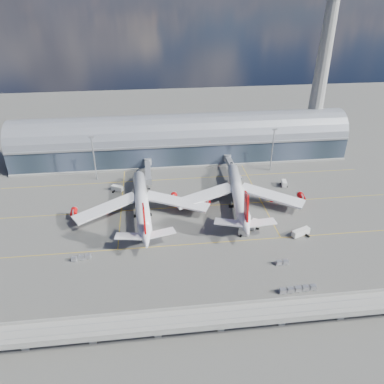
{
  "coord_description": "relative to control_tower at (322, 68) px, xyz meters",
  "views": [
    {
      "loc": [
        -18.68,
        -135.81,
        97.78
      ],
      "look_at": [
        -1.53,
        10.0,
        14.0
      ],
      "focal_mm": 35.0,
      "sensor_mm": 36.0,
      "label": 1
    }
  ],
  "objects": [
    {
      "name": "ground",
      "position": [
        -85.0,
        -83.0,
        -51.64
      ],
      "size": [
        500.0,
        500.0,
        0.0
      ],
      "primitive_type": "plane",
      "color": "#474744",
      "rests_on": "ground"
    },
    {
      "name": "taxi_lines",
      "position": [
        -85.0,
        -60.89,
        -51.63
      ],
      "size": [
        200.0,
        80.12,
        0.01
      ],
      "color": "gold",
      "rests_on": "ground"
    },
    {
      "name": "terminal",
      "position": [
        -85.0,
        -5.01,
        -40.3
      ],
      "size": [
        200.0,
        30.0,
        28.0
      ],
      "color": "#1F2A34",
      "rests_on": "ground"
    },
    {
      "name": "control_tower",
      "position": [
        0.0,
        0.0,
        0.0
      ],
      "size": [
        19.0,
        19.0,
        103.0
      ],
      "color": "gray",
      "rests_on": "ground"
    },
    {
      "name": "guideway",
      "position": [
        -85.0,
        -138.0,
        -46.34
      ],
      "size": [
        220.0,
        8.5,
        7.2
      ],
      "color": "gray",
      "rests_on": "ground"
    },
    {
      "name": "floodlight_mast_left",
      "position": [
        -135.0,
        -28.0,
        -38.0
      ],
      "size": [
        3.0,
        0.7,
        25.7
      ],
      "color": "gray",
      "rests_on": "ground"
    },
    {
      "name": "floodlight_mast_right",
      "position": [
        -35.0,
        -28.0,
        -38.0
      ],
      "size": [
        3.0,
        0.7,
        25.7
      ],
      "color": "gray",
      "rests_on": "ground"
    },
    {
      "name": "airliner_left",
      "position": [
        -109.61,
        -67.3,
        -45.57
      ],
      "size": [
        66.35,
        69.7,
        21.24
      ],
      "rotation": [
        0.0,
        0.0,
        0.06
      ],
      "color": "white",
      "rests_on": "ground"
    },
    {
      "name": "airliner_right",
      "position": [
        -62.65,
        -63.88,
        -45.88
      ],
      "size": [
        66.92,
        69.98,
        22.2
      ],
      "rotation": [
        0.0,
        0.0,
        -0.11
      ],
      "color": "white",
      "rests_on": "ground"
    },
    {
      "name": "jet_bridge_left",
      "position": [
        -106.24,
        -29.88,
        -46.46
      ],
      "size": [
        4.4,
        28.0,
        7.25
      ],
      "color": "gray",
      "rests_on": "ground"
    },
    {
      "name": "jet_bridge_right",
      "position": [
        -58.94,
        -31.82,
        -46.46
      ],
      "size": [
        4.4,
        32.0,
        7.25
      ],
      "color": "gray",
      "rests_on": "ground"
    },
    {
      "name": "service_truck_1",
      "position": [
        -65.54,
        -89.14,
        -50.27
      ],
      "size": [
        5.13,
        3.81,
        2.7
      ],
      "rotation": [
        0.0,
        0.0,
        1.16
      ],
      "color": "silver",
      "rests_on": "ground"
    },
    {
      "name": "service_truck_2",
      "position": [
        -40.9,
        -92.26,
        -50.03
      ],
      "size": [
        8.8,
        5.42,
        3.08
      ],
      "rotation": [
        0.0,
        0.0,
        1.95
      ],
      "color": "silver",
      "rests_on": "ground"
    },
    {
      "name": "service_truck_3",
      "position": [
        -59.73,
        -83.74,
        -50.16
      ],
      "size": [
        4.81,
        6.34,
        2.88
      ],
      "rotation": [
        0.0,
        0.0,
        -0.49
      ],
      "color": "silver",
      "rests_on": "ground"
    },
    {
      "name": "service_truck_4",
      "position": [
        -33.37,
        -47.82,
        -50.11
      ],
      "size": [
        3.31,
        5.55,
        3.02
      ],
      "rotation": [
        0.0,
        0.0,
        -0.18
      ],
      "color": "silver",
      "rests_on": "ground"
    },
    {
      "name": "service_truck_5",
      "position": [
        -122.81,
        -42.77,
        -50.13
      ],
      "size": [
        6.49,
        4.93,
        2.95
      ],
      "rotation": [
        0.0,
        0.0,
        1.08
      ],
      "color": "silver",
      "rests_on": "ground"
    },
    {
      "name": "cargo_train_0",
      "position": [
        -134.09,
        -97.7,
        -50.73
      ],
      "size": [
        7.97,
        3.12,
        1.74
      ],
      "rotation": [
        0.0,
        0.0,
        1.38
      ],
      "color": "gray",
      "rests_on": "ground"
    },
    {
      "name": "cargo_train_1",
      "position": [
        -54.29,
        -124.71,
        -50.66
      ],
      "size": [
        14.21,
        2.38,
        1.88
      ],
      "rotation": [
        0.0,
        0.0,
        1.53
      ],
      "color": "gray",
      "rests_on": "ground"
    },
    {
      "name": "cargo_train_2",
      "position": [
        -55.14,
        -109.93,
        -50.71
      ],
      "size": [
        5.26,
        1.72,
        1.78
      ],
      "rotation": [
        0.0,
        0.0,
        1.56
      ],
      "color": "gray",
      "rests_on": "ground"
    }
  ]
}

